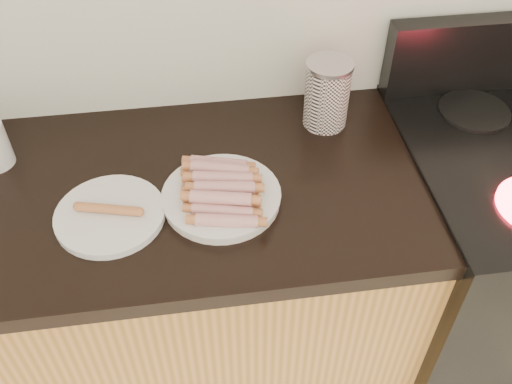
{
  "coord_description": "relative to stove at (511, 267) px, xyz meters",
  "views": [
    {
      "loc": [
        -0.11,
        0.75,
        1.8
      ],
      "look_at": [
        0.01,
        1.62,
        0.93
      ],
      "focal_mm": 40.0,
      "sensor_mm": 36.0,
      "label": 1
    }
  ],
  "objects": [
    {
      "name": "stove",
      "position": [
        0.0,
        0.0,
        0.0
      ],
      "size": [
        0.76,
        0.65,
        0.91
      ],
      "color": "black",
      "rests_on": "floor"
    },
    {
      "name": "burner_far_left",
      "position": [
        -0.17,
        0.17,
        0.46
      ],
      "size": [
        0.18,
        0.18,
        0.01
      ],
      "primitive_type": "cylinder",
      "color": "black",
      "rests_on": "stove"
    },
    {
      "name": "main_plate",
      "position": [
        -0.84,
        -0.04,
        0.45
      ],
      "size": [
        0.27,
        0.27,
        0.02
      ],
      "primitive_type": "cylinder",
      "rotation": [
        0.0,
        0.0,
        0.06
      ],
      "color": "white",
      "rests_on": "counter_slab"
    },
    {
      "name": "side_plate",
      "position": [
        -1.08,
        -0.06,
        0.45
      ],
      "size": [
        0.27,
        0.27,
        0.02
      ],
      "primitive_type": "cylinder",
      "rotation": [
        0.0,
        0.0,
        -0.17
      ],
      "color": "white",
      "rests_on": "counter_slab"
    },
    {
      "name": "hotdog_pile",
      "position": [
        -0.84,
        -0.04,
        0.48
      ],
      "size": [
        0.13,
        0.24,
        0.05
      ],
      "rotation": [
        0.0,
        0.0,
        -0.24
      ],
      "color": "maroon",
      "rests_on": "main_plate"
    },
    {
      "name": "plain_sausages",
      "position": [
        -1.08,
        -0.06,
        0.47
      ],
      "size": [
        0.13,
        0.05,
        0.02
      ],
      "rotation": [
        0.0,
        0.0,
        -0.26
      ],
      "color": "#BA814B",
      "rests_on": "side_plate"
    },
    {
      "name": "canister",
      "position": [
        -0.56,
        0.2,
        0.53
      ],
      "size": [
        0.11,
        0.11,
        0.17
      ],
      "rotation": [
        0.0,
        0.0,
        0.18
      ],
      "color": "white",
      "rests_on": "counter_slab"
    }
  ]
}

